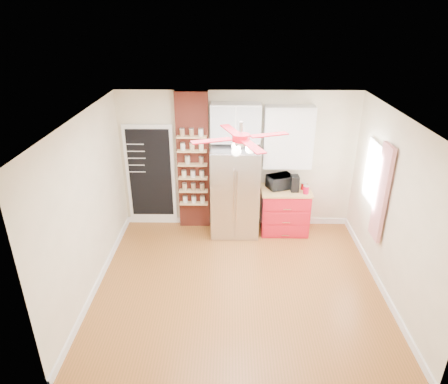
{
  "coord_description": "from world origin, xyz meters",
  "views": [
    {
      "loc": [
        -0.15,
        -5.23,
        4.03
      ],
      "look_at": [
        -0.25,
        0.9,
        1.2
      ],
      "focal_mm": 32.0,
      "sensor_mm": 36.0,
      "label": 1
    }
  ],
  "objects_px": {
    "fridge": "(235,191)",
    "red_cabinet": "(284,210)",
    "toaster_oven": "(280,182)",
    "coffee_maker": "(295,183)",
    "canister_left": "(306,190)",
    "ceiling_fan": "(241,138)",
    "pantry_jar_oats": "(187,160)"
  },
  "relations": [
    {
      "from": "toaster_oven",
      "to": "coffee_maker",
      "type": "bearing_deg",
      "value": -48.3
    },
    {
      "from": "toaster_oven",
      "to": "canister_left",
      "type": "distance_m",
      "value": 0.52
    },
    {
      "from": "fridge",
      "to": "red_cabinet",
      "type": "distance_m",
      "value": 1.06
    },
    {
      "from": "ceiling_fan",
      "to": "red_cabinet",
      "type": "bearing_deg",
      "value": 61.29
    },
    {
      "from": "fridge",
      "to": "pantry_jar_oats",
      "type": "height_order",
      "value": "fridge"
    },
    {
      "from": "red_cabinet",
      "to": "pantry_jar_oats",
      "type": "xyz_separation_m",
      "value": [
        -1.86,
        0.11,
        0.99
      ]
    },
    {
      "from": "fridge",
      "to": "canister_left",
      "type": "distance_m",
      "value": 1.32
    },
    {
      "from": "ceiling_fan",
      "to": "toaster_oven",
      "type": "relative_size",
      "value": 2.98
    },
    {
      "from": "red_cabinet",
      "to": "ceiling_fan",
      "type": "height_order",
      "value": "ceiling_fan"
    },
    {
      "from": "ceiling_fan",
      "to": "pantry_jar_oats",
      "type": "xyz_separation_m",
      "value": [
        -0.94,
        1.79,
        -0.98
      ]
    },
    {
      "from": "red_cabinet",
      "to": "ceiling_fan",
      "type": "bearing_deg",
      "value": -118.71
    },
    {
      "from": "pantry_jar_oats",
      "to": "coffee_maker",
      "type": "bearing_deg",
      "value": -4.53
    },
    {
      "from": "ceiling_fan",
      "to": "pantry_jar_oats",
      "type": "distance_m",
      "value": 2.25
    },
    {
      "from": "ceiling_fan",
      "to": "canister_left",
      "type": "xyz_separation_m",
      "value": [
        1.26,
        1.5,
        -1.45
      ]
    },
    {
      "from": "canister_left",
      "to": "toaster_oven",
      "type": "bearing_deg",
      "value": 151.69
    },
    {
      "from": "ceiling_fan",
      "to": "coffee_maker",
      "type": "distance_m",
      "value": 2.38
    },
    {
      "from": "fridge",
      "to": "toaster_oven",
      "type": "distance_m",
      "value": 0.88
    },
    {
      "from": "fridge",
      "to": "canister_left",
      "type": "bearing_deg",
      "value": -5.52
    },
    {
      "from": "canister_left",
      "to": "ceiling_fan",
      "type": "bearing_deg",
      "value": -130.05
    },
    {
      "from": "toaster_oven",
      "to": "coffee_maker",
      "type": "distance_m",
      "value": 0.28
    },
    {
      "from": "fridge",
      "to": "red_cabinet",
      "type": "relative_size",
      "value": 1.86
    },
    {
      "from": "red_cabinet",
      "to": "coffee_maker",
      "type": "bearing_deg",
      "value": -18.79
    },
    {
      "from": "canister_left",
      "to": "pantry_jar_oats",
      "type": "height_order",
      "value": "pantry_jar_oats"
    },
    {
      "from": "toaster_oven",
      "to": "canister_left",
      "type": "xyz_separation_m",
      "value": [
        0.46,
        -0.25,
        -0.05
      ]
    },
    {
      "from": "ceiling_fan",
      "to": "pantry_jar_oats",
      "type": "bearing_deg",
      "value": 117.83
    },
    {
      "from": "fridge",
      "to": "coffee_maker",
      "type": "distance_m",
      "value": 1.13
    },
    {
      "from": "fridge",
      "to": "red_cabinet",
      "type": "height_order",
      "value": "fridge"
    },
    {
      "from": "toaster_oven",
      "to": "coffee_maker",
      "type": "xyz_separation_m",
      "value": [
        0.26,
        -0.12,
        0.02
      ]
    },
    {
      "from": "fridge",
      "to": "coffee_maker",
      "type": "relative_size",
      "value": 5.81
    },
    {
      "from": "red_cabinet",
      "to": "pantry_jar_oats",
      "type": "distance_m",
      "value": 2.11
    },
    {
      "from": "coffee_maker",
      "to": "toaster_oven",
      "type": "bearing_deg",
      "value": 153.53
    },
    {
      "from": "canister_left",
      "to": "pantry_jar_oats",
      "type": "distance_m",
      "value": 2.28
    }
  ]
}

